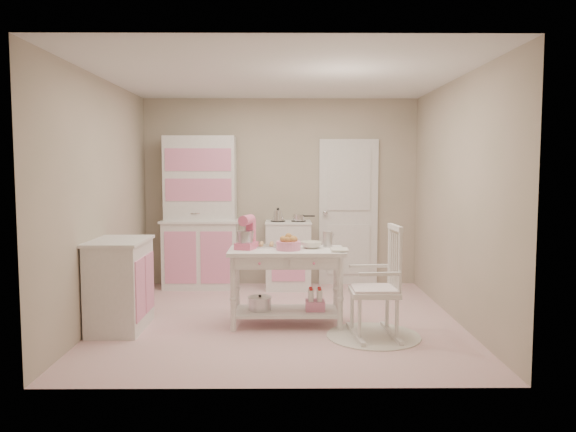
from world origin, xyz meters
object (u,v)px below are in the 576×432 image
object	(u,v)px
hutch	(200,212)
work_table	(287,287)
rocking_chair	(374,281)
bread_basket	(289,246)
stove	(288,255)
base_cabinet	(120,284)
stand_mixer	(246,233)

from	to	relation	value
hutch	work_table	world-z (taller)	hutch
rocking_chair	work_table	bearing A→B (deg)	148.26
hutch	bread_basket	size ratio (longest dim) A/B	8.32
stove	base_cabinet	xyz separation A→B (m)	(-1.73, -1.94, 0.00)
hutch	work_table	bearing A→B (deg)	-57.69
base_cabinet	work_table	xyz separation A→B (m)	(1.70, 0.14, -0.06)
base_cabinet	work_table	world-z (taller)	base_cabinet
work_table	stand_mixer	size ratio (longest dim) A/B	3.53
hutch	stand_mixer	world-z (taller)	hutch
stove	rocking_chair	size ratio (longest dim) A/B	0.84
hutch	work_table	size ratio (longest dim) A/B	1.73
stove	stand_mixer	size ratio (longest dim) A/B	2.71
base_cabinet	stand_mixer	xyz separation A→B (m)	(1.28, 0.16, 0.51)
hutch	stand_mixer	size ratio (longest dim) A/B	6.12
hutch	stove	bearing A→B (deg)	-2.39
stove	hutch	bearing A→B (deg)	177.61
stand_mixer	bread_basket	world-z (taller)	stand_mixer
base_cabinet	work_table	bearing A→B (deg)	4.69
stove	base_cabinet	distance (m)	2.60
base_cabinet	rocking_chair	bearing A→B (deg)	-6.44
work_table	hutch	bearing A→B (deg)	122.31
stove	work_table	distance (m)	1.80
base_cabinet	bread_basket	bearing A→B (deg)	2.98
stand_mixer	bread_basket	distance (m)	0.46
work_table	bread_basket	size ratio (longest dim) A/B	4.80
stove	rocking_chair	bearing A→B (deg)	-69.84
rocking_chair	bread_basket	xyz separation A→B (m)	(-0.83, 0.38, 0.30)
bread_basket	base_cabinet	bearing A→B (deg)	-177.02
stand_mixer	bread_basket	bearing A→B (deg)	9.27
stand_mixer	bread_basket	size ratio (longest dim) A/B	1.36
rocking_chair	stand_mixer	size ratio (longest dim) A/B	3.24
hutch	stove	distance (m)	1.33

